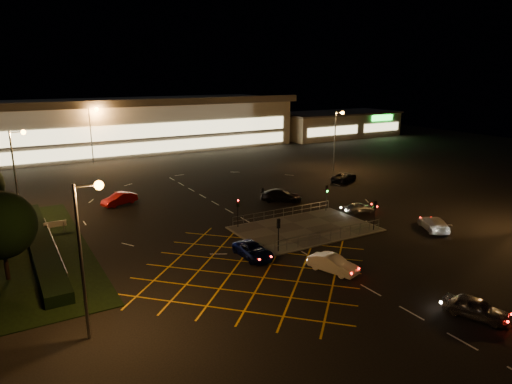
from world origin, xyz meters
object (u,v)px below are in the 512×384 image
car_left_blue (253,251)px  signal_nw (238,207)px  signal_se (375,209)px  car_near_silver (475,308)px  car_far_dkgrey (281,195)px  car_right_silver (359,207)px  car_approach_white (434,224)px  signal_ne (327,192)px  car_east_grey (344,177)px  car_circ_red (119,199)px  car_queue_white (333,264)px  signal_sw (278,228)px

car_left_blue → signal_nw: bearing=71.1°
signal_se → signal_nw: (-12.00, 7.99, 0.00)m
car_near_silver → car_far_dkgrey: (4.55, 31.06, 0.06)m
car_right_silver → car_approach_white: bearing=-152.5°
car_right_silver → signal_ne: bearing=65.6°
car_far_dkgrey → signal_se: bearing=-136.5°
car_near_silver → car_east_grey: bearing=41.2°
signal_se → car_right_silver: signal_se is taller
signal_nw → car_right_silver: size_ratio=0.87×
car_left_blue → car_far_dkgrey: size_ratio=0.89×
car_left_blue → car_right_silver: bearing=17.0°
car_right_silver → car_circ_red: 29.78m
signal_se → signal_nw: bearing=-33.6°
car_queue_white → car_circ_red: car_circ_red is taller
signal_sw → car_right_silver: size_ratio=0.87×
car_near_silver → car_right_silver: bearing=45.5°
car_far_dkgrey → car_approach_white: size_ratio=1.08×
signal_nw → car_left_blue: 8.47m
signal_sw → car_left_blue: size_ratio=0.67×
car_left_blue → car_approach_white: car_approach_white is taller
car_circ_red → signal_sw: bearing=-1.7°
car_left_blue → car_circ_red: size_ratio=1.03×
car_east_grey → signal_ne: bearing=106.8°
signal_se → car_left_blue: bearing=-0.4°
signal_se → car_circ_red: 31.35m
car_near_silver → car_right_silver: car_near_silver is taller
signal_ne → car_east_grey: signal_ne is taller
signal_sw → car_east_grey: (24.40, 19.12, -1.64)m
signal_se → car_left_blue: 14.72m
car_left_blue → car_approach_white: 20.52m
car_near_silver → car_circ_red: car_circ_red is taller
signal_se → signal_nw: same height
car_right_silver → car_near_silver: bearing=167.6°
signal_sw → car_east_grey: bearing=-141.9°
signal_se → car_approach_white: 6.62m
signal_sw → signal_ne: bearing=-146.4°
signal_se → signal_nw: size_ratio=1.00×
car_circ_red → car_left_blue: bearing=-7.5°
signal_nw → signal_ne: bearing=0.0°
signal_nw → car_near_silver: (5.28, -24.52, -1.65)m
car_east_grey → signal_nw: bearing=89.4°
signal_sw → car_approach_white: bearing=170.3°
car_right_silver → car_east_grey: 16.30m
signal_sw → car_circ_red: bearing=-69.5°
signal_nw → car_far_dkgrey: (9.83, 6.54, -1.59)m
signal_ne → car_queue_white: 17.43m
car_far_dkgrey → signal_nw: bearing=158.6°
signal_se → car_approach_white: signal_se is taller
signal_ne → car_far_dkgrey: size_ratio=0.59×
car_near_silver → car_left_blue: bearing=94.8°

